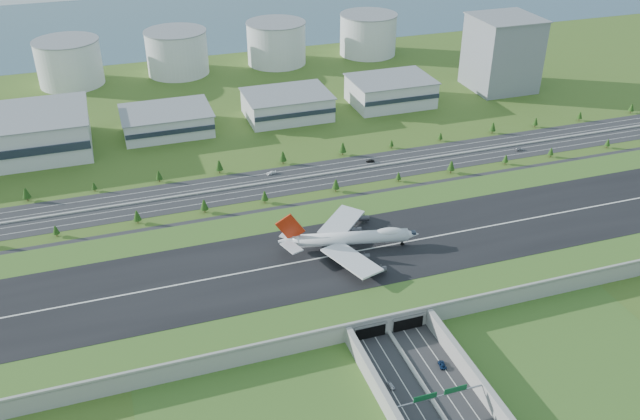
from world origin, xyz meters
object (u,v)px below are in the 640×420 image
object	(u,v)px
boeing_747	(349,238)
office_tower	(502,54)
car_2	(442,365)
car_0	(391,386)
car_7	(271,173)
car_5	(370,161)
car_6	(520,149)
fuel_tank_a	(69,63)

from	to	relation	value
boeing_747	office_tower	bearing A→B (deg)	56.10
car_2	car_0	bearing A→B (deg)	18.49
boeing_747	car_7	bearing A→B (deg)	108.47
car_2	car_5	distance (m)	181.52
office_tower	car_7	xyz separation A→B (m)	(-209.36, -89.34, -26.52)
boeing_747	car_7	xyz separation A→B (m)	(-11.52, 102.16, -13.04)
car_7	car_6	bearing A→B (deg)	80.11
car_7	car_0	bearing A→B (deg)	-4.09
car_5	car_6	world-z (taller)	car_5
fuel_tank_a	boeing_747	xyz separation A→B (m)	(122.16, -306.50, -3.48)
car_0	car_6	xyz separation A→B (m)	(162.76, 166.29, 0.05)
car_5	car_6	distance (m)	98.81
car_0	car_6	size ratio (longest dim) A/B	0.76
car_2	car_5	xyz separation A→B (m)	(41.51, 176.71, 0.13)
car_2	car_6	distance (m)	213.83
fuel_tank_a	car_2	distance (m)	407.22
office_tower	fuel_tank_a	size ratio (longest dim) A/B	1.10
office_tower	car_5	size ratio (longest dim) A/B	10.54
car_6	car_7	bearing A→B (deg)	97.40
car_0	car_7	bearing A→B (deg)	83.62
boeing_747	car_2	size ratio (longest dim) A/B	12.92
boeing_747	car_0	world-z (taller)	boeing_747
boeing_747	fuel_tank_a	bearing A→B (deg)	123.76
office_tower	car_5	bearing A→B (deg)	-147.55
fuel_tank_a	car_2	world-z (taller)	fuel_tank_a
office_tower	boeing_747	xyz separation A→B (m)	(-197.84, -191.50, -13.48)
car_2	car_5	bearing A→B (deg)	-94.46
car_0	car_5	xyz separation A→B (m)	(65.01, 180.73, 0.14)
boeing_747	car_7	world-z (taller)	boeing_747
car_5	car_0	bearing A→B (deg)	3.09
boeing_747	car_6	xyz separation A→B (m)	(148.95, 83.84, -13.13)
car_6	fuel_tank_a	bearing A→B (deg)	64.52
office_tower	car_5	world-z (taller)	office_tower
car_6	car_7	size ratio (longest dim) A/B	0.94
car_5	car_7	xyz separation A→B (m)	(-62.72, 3.88, -0.00)
car_0	car_5	bearing A→B (deg)	64.55
boeing_747	car_6	bearing A→B (deg)	41.40
car_7	car_5	bearing A→B (deg)	83.08
office_tower	car_0	bearing A→B (deg)	-127.69
boeing_747	car_2	world-z (taller)	boeing_747
fuel_tank_a	car_2	size ratio (longest dim) A/B	9.52
boeing_747	car_6	size ratio (longest dim) A/B	12.28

